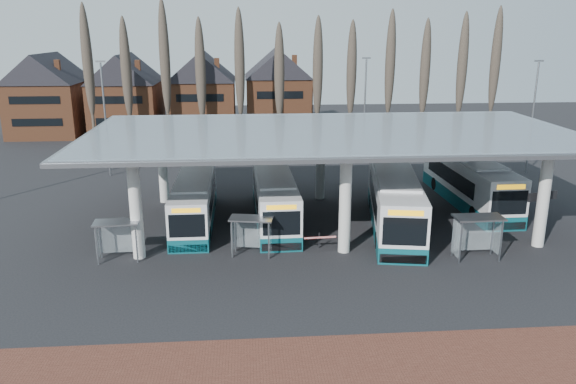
{
  "coord_description": "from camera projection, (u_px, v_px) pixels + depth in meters",
  "views": [
    {
      "loc": [
        -5.7,
        -28.33,
        12.75
      ],
      "look_at": [
        -3.0,
        7.0,
        2.45
      ],
      "focal_mm": 35.0,
      "sensor_mm": 36.0,
      "label": 1
    }
  ],
  "objects": [
    {
      "name": "lamp_post_a",
      "position": [
        105.0,
        117.0,
        49.36
      ],
      "size": [
        0.8,
        0.16,
        10.17
      ],
      "color": "slate",
      "rests_on": "ground"
    },
    {
      "name": "bus_1",
      "position": [
        274.0,
        198.0,
        38.62
      ],
      "size": [
        2.76,
        11.92,
        3.3
      ],
      "rotation": [
        0.0,
        0.0,
        0.02
      ],
      "color": "silver",
      "rests_on": "ground"
    },
    {
      "name": "poplar_row",
      "position": [
        297.0,
        68.0,
        60.25
      ],
      "size": [
        45.1,
        1.1,
        14.5
      ],
      "color": "#473D33",
      "rests_on": "ground"
    },
    {
      "name": "lamp_post_c",
      "position": [
        533.0,
        115.0,
        50.22
      ],
      "size": [
        0.8,
        0.16,
        10.17
      ],
      "color": "slate",
      "rests_on": "ground"
    },
    {
      "name": "townhouse_row",
      "position": [
        164.0,
        86.0,
        70.42
      ],
      "size": [
        36.8,
        10.3,
        12.25
      ],
      "color": "brown",
      "rests_on": "ground"
    },
    {
      "name": "ground",
      "position": [
        351.0,
        268.0,
        31.1
      ],
      "size": [
        140.0,
        140.0,
        0.0
      ],
      "primitive_type": "plane",
      "color": "black",
      "rests_on": "ground"
    },
    {
      "name": "bus_3",
      "position": [
        469.0,
        181.0,
        42.48
      ],
      "size": [
        2.96,
        12.87,
        3.56
      ],
      "rotation": [
        0.0,
        0.0,
        0.02
      ],
      "color": "silver",
      "rests_on": "ground"
    },
    {
      "name": "lamp_post_b",
      "position": [
        365.0,
        108.0,
        54.94
      ],
      "size": [
        0.8,
        0.16,
        10.17
      ],
      "color": "slate",
      "rests_on": "ground"
    },
    {
      "name": "station_canopy",
      "position": [
        332.0,
        140.0,
        37.17
      ],
      "size": [
        32.0,
        16.0,
        6.34
      ],
      "color": "silver",
      "rests_on": "ground"
    },
    {
      "name": "shelter_2",
      "position": [
        477.0,
        227.0,
        32.04
      ],
      "size": [
        2.78,
        1.43,
        2.56
      ],
      "rotation": [
        0.0,
        0.0,
        0.02
      ],
      "color": "gray",
      "rests_on": "ground"
    },
    {
      "name": "bus_0",
      "position": [
        195.0,
        201.0,
        38.19
      ],
      "size": [
        2.48,
        11.32,
        3.14
      ],
      "rotation": [
        0.0,
        0.0,
        0.01
      ],
      "color": "silver",
      "rests_on": "ground"
    },
    {
      "name": "shelter_1",
      "position": [
        252.0,
        227.0,
        32.6
      ],
      "size": [
        2.67,
        1.66,
        2.31
      ],
      "rotation": [
        0.0,
        0.0,
        -0.18
      ],
      "color": "gray",
      "rests_on": "ground"
    },
    {
      "name": "info_sign_0",
      "position": [
        542.0,
        200.0,
        34.39
      ],
      "size": [
        2.11,
        0.66,
        3.2
      ],
      "rotation": [
        0.0,
        0.0,
        0.26
      ],
      "color": "black",
      "rests_on": "ground"
    },
    {
      "name": "barrier",
      "position": [
        320.0,
        238.0,
        33.5
      ],
      "size": [
        1.94,
        0.59,
        0.97
      ],
      "rotation": [
        0.0,
        0.0,
        0.07
      ],
      "color": "black",
      "rests_on": "ground"
    },
    {
      "name": "bus_2",
      "position": [
        394.0,
        202.0,
        37.33
      ],
      "size": [
        4.97,
        13.33,
        3.63
      ],
      "rotation": [
        0.0,
        0.0,
        -0.17
      ],
      "color": "silver",
      "rests_on": "ground"
    },
    {
      "name": "shelter_0",
      "position": [
        118.0,
        231.0,
        31.86
      ],
      "size": [
        2.59,
        1.41,
        2.34
      ],
      "rotation": [
        0.0,
        0.0,
        0.06
      ],
      "color": "gray",
      "rests_on": "ground"
    }
  ]
}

